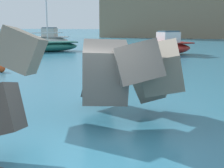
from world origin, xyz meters
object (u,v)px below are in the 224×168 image
boat_near_left (47,39)px  boat_near_centre (165,47)px  mooring_buoy_outer (1,68)px  boat_near_right (52,46)px

boat_near_left → boat_near_centre: (17.38, -10.17, -0.04)m
mooring_buoy_outer → boat_near_right: bearing=107.5°
boat_near_centre → boat_near_right: 11.16m
boat_near_left → boat_near_right: (6.22, -9.92, -0.21)m
boat_near_centre → mooring_buoy_outer: size_ratio=13.26×
boat_near_left → boat_near_right: size_ratio=0.95×
boat_near_left → boat_near_right: 11.72m
boat_near_left → mooring_buoy_outer: (10.35, -22.97, -0.52)m
boat_near_centre → boat_near_left: bearing=149.7°
boat_near_left → mooring_buoy_outer: boat_near_left is taller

